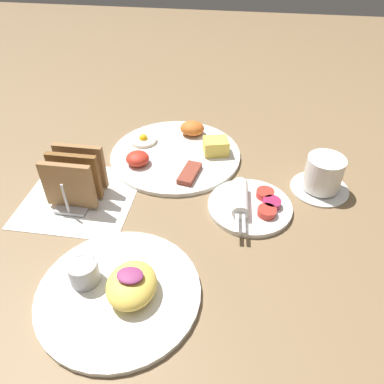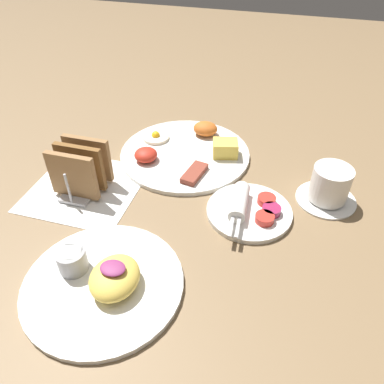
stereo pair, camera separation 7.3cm
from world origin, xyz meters
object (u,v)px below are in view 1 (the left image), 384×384
(plate_foreground, at_px, (119,288))
(coffee_cup, at_px, (323,176))
(plate_breakfast, at_px, (177,152))
(plate_condiments, at_px, (250,204))
(toast_rack, at_px, (75,178))

(plate_foreground, distance_m, coffee_cup, 0.46)
(plate_breakfast, height_order, plate_foreground, plate_foreground)
(plate_condiments, xyz_separation_m, toast_rack, (-0.34, -0.02, 0.04))
(toast_rack, distance_m, coffee_cup, 0.50)
(plate_condiments, height_order, toast_rack, toast_rack)
(toast_rack, bearing_deg, coffee_cup, 11.54)
(plate_condiments, relative_size, toast_rack, 1.55)
(plate_breakfast, height_order, toast_rack, toast_rack)
(plate_condiments, bearing_deg, plate_foreground, -130.13)
(plate_breakfast, distance_m, coffee_cup, 0.33)
(toast_rack, bearing_deg, plate_condiments, 2.82)
(plate_condiments, xyz_separation_m, plate_foreground, (-0.20, -0.23, 0.00))
(plate_condiments, xyz_separation_m, coffee_cup, (0.14, 0.08, 0.02))
(plate_condiments, bearing_deg, plate_breakfast, 137.08)
(plate_foreground, relative_size, toast_rack, 2.21)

